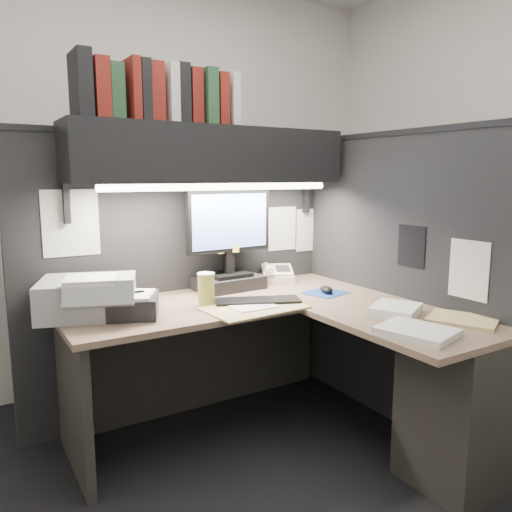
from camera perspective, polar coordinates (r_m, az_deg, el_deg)
name	(u,v)px	position (r m, az deg, el deg)	size (l,w,h in m)	color
floor	(264,484)	(2.50, 0.89, -24.63)	(3.50, 3.50, 0.00)	black
wall_back	(145,181)	(3.44, -12.62, 8.31)	(3.50, 0.04, 2.70)	white
partition_back	(185,276)	(2.97, -8.16, -2.33)	(1.90, 0.06, 1.60)	black
partition_right	(395,282)	(2.90, 15.59, -2.85)	(0.06, 1.50, 1.60)	black
desk	(339,373)	(2.51, 9.41, -13.06)	(1.70, 1.53, 0.73)	#866A55
overhead_shelf	(211,155)	(2.79, -5.18, 11.43)	(1.55, 0.34, 0.30)	black
task_light_tube	(223,187)	(2.67, -3.79, 7.90)	(0.04, 0.04, 1.32)	white
monitor	(229,251)	(2.89, -3.09, 0.61)	(0.54, 0.26, 0.58)	black
keyboard	(258,301)	(2.61, 0.20, -5.19)	(0.44, 0.15, 0.02)	black
mousepad	(325,293)	(2.86, 7.92, -4.17)	(0.22, 0.20, 0.00)	navy
mouse	(326,289)	(2.84, 8.06, -3.81)	(0.07, 0.11, 0.04)	black
telephone	(276,275)	(3.12, 2.34, -2.22)	(0.20, 0.21, 0.08)	beige
coffee_cup	(206,290)	(2.57, -5.72, -3.90)	(0.08, 0.08, 0.16)	#C5BA4F
printer	(88,297)	(2.51, -18.62, -4.45)	(0.43, 0.37, 0.17)	#999C9F
notebook_stack	(123,306)	(2.46, -14.94, -5.53)	(0.32, 0.27, 0.10)	black
open_folder	(254,308)	(2.51, -0.23, -5.95)	(0.49, 0.32, 0.01)	tan
paper_stack_a	(395,310)	(2.48, 15.65, -5.98)	(0.24, 0.20, 0.05)	white
paper_stack_b	(417,331)	(2.21, 17.93, -8.21)	(0.24, 0.30, 0.03)	white
manila_stack	(462,320)	(2.48, 22.52, -6.73)	(0.23, 0.29, 0.02)	tan
binder_row	(156,95)	(2.70, -11.31, 17.64)	(0.83, 0.26, 0.31)	black
pinned_papers	(275,236)	(2.79, 2.15, 2.30)	(1.76, 1.31, 0.51)	white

